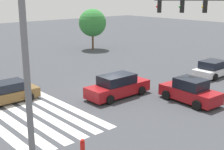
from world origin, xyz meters
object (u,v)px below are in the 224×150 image
object	(u,v)px
traffic_signal_mast	(219,20)
tree_corner_a	(92,23)
car_1	(118,86)
car_6	(213,69)
street_light_pole_a	(28,88)
car_2	(190,91)
fire_hydrant	(83,148)
car_4	(5,93)

from	to	relation	value
traffic_signal_mast	tree_corner_a	xyz separation A→B (m)	(-20.56, 4.73, -1.86)
traffic_signal_mast	car_1	bearing A→B (deg)	10.58
car_6	street_light_pole_a	bearing A→B (deg)	-161.50
car_2	fire_hydrant	bearing A→B (deg)	99.58
car_1	car_4	size ratio (longest dim) A/B	1.07
traffic_signal_mast	car_1	distance (m)	8.52
tree_corner_a	fire_hydrant	bearing A→B (deg)	-39.01
car_1	car_6	world-z (taller)	car_1
tree_corner_a	car_6	bearing A→B (deg)	-1.56
car_6	tree_corner_a	size ratio (longest dim) A/B	0.81
car_2	tree_corner_a	world-z (taller)	tree_corner_a
street_light_pole_a	fire_hydrant	world-z (taller)	street_light_pole_a
car_4	traffic_signal_mast	bearing A→B (deg)	147.11
car_4	street_light_pole_a	xyz separation A→B (m)	(13.02, -4.57, 4.33)
car_2	tree_corner_a	size ratio (longest dim) A/B	0.81
car_1	car_2	xyz separation A→B (m)	(4.10, 2.90, -0.01)
traffic_signal_mast	fire_hydrant	size ratio (longest dim) A/B	8.12
car_4	car_1	bearing A→B (deg)	148.33
car_4	car_6	xyz separation A→B (m)	(5.57, 16.75, 0.01)
car_1	traffic_signal_mast	bearing A→B (deg)	-34.18
car_4	fire_hydrant	world-z (taller)	car_4
car_2	street_light_pole_a	xyz separation A→B (m)	(4.82, -14.04, 4.23)
car_2	car_4	xyz separation A→B (m)	(-8.19, -9.47, -0.09)
car_4	tree_corner_a	bearing A→B (deg)	-144.06
car_2	street_light_pole_a	distance (m)	15.44
fire_hydrant	car_4	bearing A→B (deg)	177.80
fire_hydrant	tree_corner_a	bearing A→B (deg)	140.99
car_1	tree_corner_a	distance (m)	19.82
car_4	car_6	distance (m)	17.65
tree_corner_a	street_light_pole_a	bearing A→B (deg)	-40.63
car_6	street_light_pole_a	distance (m)	22.99
car_6	car_4	bearing A→B (deg)	160.85
car_4	tree_corner_a	distance (m)	21.42
traffic_signal_mast	car_4	world-z (taller)	traffic_signal_mast
traffic_signal_mast	car_4	xyz separation A→B (m)	(-8.16, -12.51, -4.67)
car_6	traffic_signal_mast	bearing A→B (deg)	-149.37
car_6	tree_corner_a	xyz separation A→B (m)	(-17.97, 0.49, 2.79)
car_1	car_4	xyz separation A→B (m)	(-4.09, -6.58, -0.10)
car_1	car_2	world-z (taller)	car_2
car_6	fire_hydrant	distance (m)	17.51
traffic_signal_mast	car_2	xyz separation A→B (m)	(0.04, -3.04, -4.57)
car_2	tree_corner_a	distance (m)	22.17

